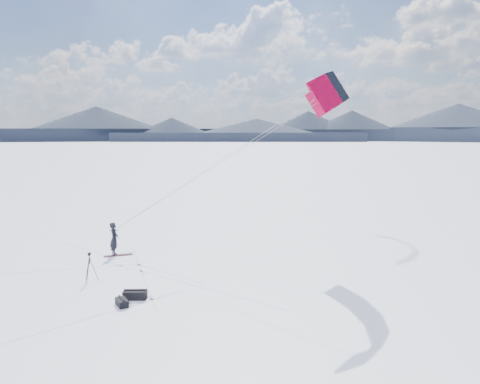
% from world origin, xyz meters
% --- Properties ---
extents(ground, '(1800.00, 1800.00, 0.00)m').
position_xyz_m(ground, '(0.00, 0.00, 0.00)').
color(ground, white).
extents(horizon_hills, '(704.84, 706.81, 10.62)m').
position_xyz_m(horizon_hills, '(0.00, 0.00, 4.71)').
color(horizon_hills, '#19212E').
rests_on(horizon_hills, ground).
extents(snow_tracks, '(14.76, 10.25, 0.01)m').
position_xyz_m(snow_tracks, '(-0.65, -0.35, 0.00)').
color(snow_tracks, silver).
rests_on(snow_tracks, ground).
extents(snowkiter, '(0.59, 0.74, 1.79)m').
position_xyz_m(snowkiter, '(-1.84, 4.18, 0.00)').
color(snowkiter, black).
rests_on(snowkiter, ground).
extents(snowboard, '(1.42, 1.01, 0.04)m').
position_xyz_m(snowboard, '(-1.63, 4.15, 0.02)').
color(snowboard, maroon).
rests_on(snowboard, ground).
extents(tripod, '(0.63, 0.56, 1.32)m').
position_xyz_m(tripod, '(-0.84, -0.13, 0.85)').
color(tripod, black).
rests_on(tripod, ground).
extents(gear_bag_a, '(0.99, 0.63, 0.41)m').
position_xyz_m(gear_bag_a, '(2.02, -1.74, 0.18)').
color(gear_bag_a, black).
rests_on(gear_bag_a, ground).
extents(gear_bag_b, '(0.74, 0.77, 0.33)m').
position_xyz_m(gear_bag_b, '(1.83, -2.52, 0.14)').
color(gear_bag_b, black).
rests_on(gear_bag_b, ground).
extents(power_kite, '(12.33, 6.61, 8.02)m').
position_xyz_m(power_kite, '(9.25, 5.01, 8.43)').
color(power_kite, '#AF032F').
rests_on(power_kite, ground).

